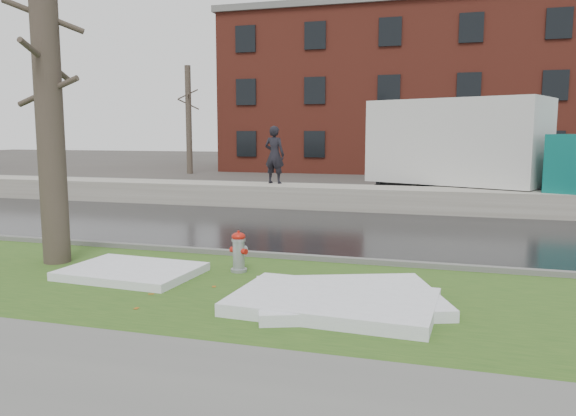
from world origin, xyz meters
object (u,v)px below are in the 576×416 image
(fire_hydrant, at_px, (239,250))
(box_truck, at_px, (490,151))
(worker, at_px, (274,155))
(tree, at_px, (48,95))

(fire_hydrant, height_order, box_truck, box_truck)
(box_truck, bearing_deg, worker, -148.27)
(tree, relative_size, worker, 3.15)
(box_truck, relative_size, worker, 5.39)
(box_truck, xyz_separation_m, worker, (-7.08, -1.17, -0.17))
(fire_hydrant, distance_m, worker, 9.74)
(fire_hydrant, relative_size, worker, 0.37)
(tree, xyz_separation_m, worker, (1.26, 9.65, -1.44))
(fire_hydrant, distance_m, box_truck, 11.64)
(fire_hydrant, xyz_separation_m, worker, (-2.35, 9.36, 1.30))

